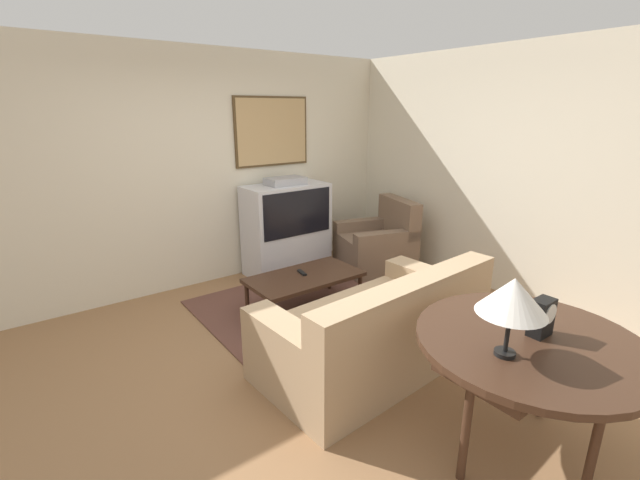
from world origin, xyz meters
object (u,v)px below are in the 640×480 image
Objects in this scene: console_table at (529,348)px; mantel_clock at (542,317)px; coffee_table at (305,279)px; tv at (287,228)px; armchair at (377,246)px; couch at (377,332)px; table_lamp at (513,297)px.

console_table is 0.19m from mantel_clock.
console_table reaches higher than coffee_table.
tv reaches higher than armchair.
couch is 2.28m from armchair.
mantel_clock is at bearing 92.76° from couch.
coffee_table is at bearing 88.45° from console_table.
table_lamp is at bearing -103.10° from tv.
coffee_table is 0.91× the size of console_table.
armchair is 1.54m from coffee_table.
mantel_clock is (0.08, -0.00, 0.18)m from console_table.
console_table is 5.69× the size of mantel_clock.
armchair is 2.39× the size of table_lamp.
couch reaches higher than coffee_table.
couch is at bearing -95.30° from coffee_table.
console_table is (-0.06, -2.38, 0.37)m from coffee_table.
table_lamp reaches higher than coffee_table.
couch is 1.20m from coffee_table.
table_lamp is (-0.28, -0.00, 0.40)m from console_table.
console_table is 2.90× the size of table_lamp.
console_table is at bearing -11.99° from armchair.
mantel_clock is (0.13, -1.19, 0.59)m from couch.
tv is 3.57m from table_lamp.
couch is at bearing -27.49° from armchair.
mantel_clock is at bearing -89.63° from coffee_table.
console_table is (0.05, -1.19, 0.41)m from couch.
tv is at bearing 81.34° from console_table.
mantel_clock is at bearing -97.35° from tv.
couch is 4.34× the size of table_lamp.
console_table is at bearing 88.95° from couch.
table_lamp reaches higher than console_table.
tv is 0.96× the size of console_table.
tv is 0.64× the size of couch.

